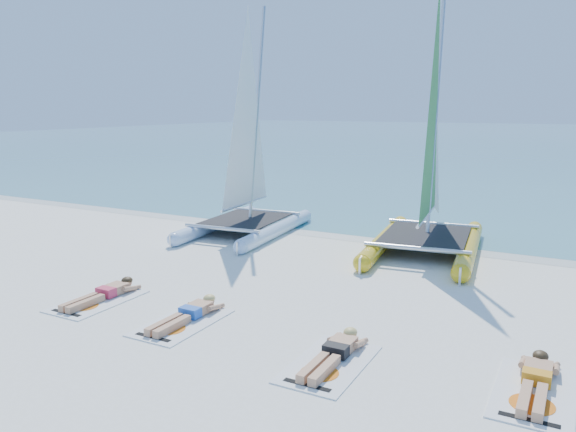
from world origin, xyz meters
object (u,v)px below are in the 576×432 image
Objects in this scene: catamaran_blue at (247,164)px; catamaran_yellow at (432,161)px; towel_b at (182,323)px; sunbather_a at (105,293)px; towel_d at (534,393)px; towel_c at (329,364)px; towel_a at (98,301)px; sunbather_d at (536,379)px; sunbather_c at (335,352)px; sunbather_b at (189,313)px.

catamaran_yellow is (5.23, 0.76, 0.26)m from catamaran_blue.
catamaran_yellow is 3.98× the size of towel_b.
sunbather_a is 7.82m from towel_d.
towel_c is 1.00× the size of towel_d.
towel_c is (5.08, -0.35, 0.00)m from towel_a.
catamaran_yellow is 7.99m from sunbather_d.
sunbather_a reaches higher than towel_a.
sunbather_c is at bearing -92.79° from catamaran_yellow.
catamaran_yellow reaches higher than towel_c.
catamaran_yellow is at bearing 114.94° from sunbather_d.
sunbather_b and sunbather_d have the same top height.
sunbather_a is 5.11m from towel_c.
towel_a is (-4.58, -7.30, -2.31)m from catamaran_yellow.
towel_d is 1.07× the size of sunbather_d.
sunbather_b is 2.94m from sunbather_c.
sunbather_a is 2.17m from towel_b.
sunbather_d is at bearing -71.68° from catamaran_yellow.
catamaran_blue is 0.93× the size of catamaran_yellow.
towel_d is (8.47, -6.40, -2.05)m from catamaran_blue.
catamaran_yellow is at bearing 114.35° from towel_d.
sunbather_c is (5.73, -6.70, -1.94)m from catamaran_blue.
sunbather_a is 0.93× the size of towel_d.
sunbather_d is (8.47, -6.21, -1.94)m from catamaran_blue.
sunbather_b is 5.67m from sunbather_d.
towel_b is 5.67m from towel_d.
sunbather_b is (0.00, 0.19, 0.11)m from towel_b.
catamaran_yellow is at bearing 71.39° from sunbather_b.
sunbather_a is 1.00× the size of sunbather_b.
sunbather_b is at bearing -177.57° from sunbather_d.
sunbather_d reaches higher than towel_d.
towel_b and towel_d have the same top height.
towel_c is at bearing -6.06° from sunbather_a.
sunbather_c is (0.00, 0.19, 0.11)m from towel_c.
towel_b is at bearing -90.00° from sunbather_b.
towel_c is (0.50, -7.65, -2.31)m from catamaran_yellow.
towel_b is (2.81, -6.64, -2.05)m from catamaran_blue.
towel_a is 5.09m from towel_c.
sunbather_b is 0.93× the size of towel_d.
catamaran_blue reaches higher than sunbather_c.
catamaran_blue is 3.72× the size of towel_b.
sunbather_d is (7.82, 0.33, 0.11)m from towel_a.
sunbather_a is (-4.58, -7.11, -2.20)m from catamaran_yellow.
sunbather_b reaches higher than towel_b.
sunbather_d reaches higher than towel_a.
catamaran_yellow is at bearing 93.74° from towel_c.
towel_d is at bearing -0.37° from sunbather_a.
towel_a is 1.07× the size of sunbather_d.
towel_d is at bearing 10.11° from towel_c.
towel_b is at bearing 175.16° from towel_c.
catamaran_blue is 5.30m from catamaran_yellow.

